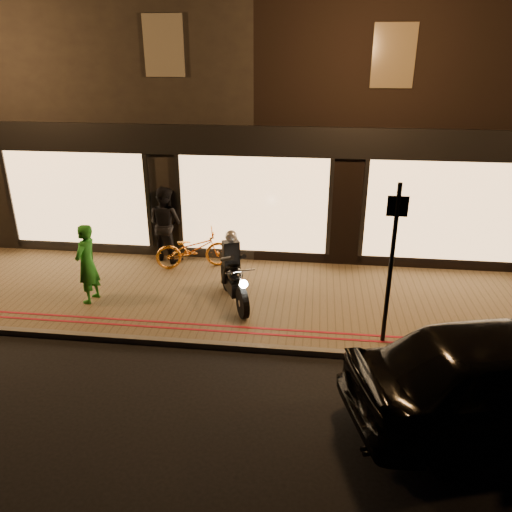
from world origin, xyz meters
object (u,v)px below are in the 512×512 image
Objects in this scene: sign_post at (392,257)px; bicycle_gold at (193,249)px; motorcycle at (234,276)px; person_green at (87,264)px.

sign_post is 5.29m from bicycle_gold.
motorcycle is at bearing 158.67° from sign_post.
sign_post is 1.64× the size of bicycle_gold.
sign_post reaches higher than bicycle_gold.
motorcycle reaches higher than bicycle_gold.
bicycle_gold is 2.71m from person_green.
person_green is (-3.06, -0.31, 0.25)m from motorcycle.
motorcycle is at bearing 103.90° from person_green.
person_green is at bearing 161.67° from motorcycle.
person_green is (-6.05, 0.86, -0.82)m from sign_post.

